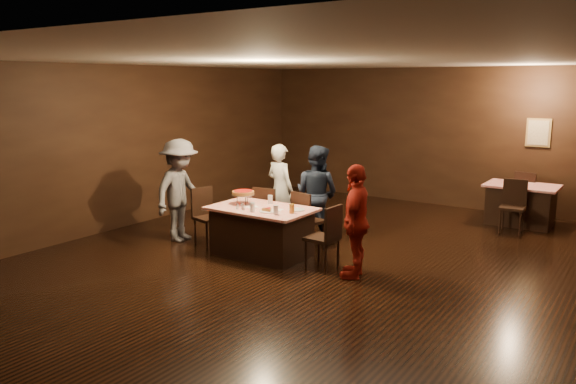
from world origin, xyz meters
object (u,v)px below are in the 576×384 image
object	(u,v)px
back_table	(521,205)
diner_navy_hoodie	(317,194)
main_table	(262,232)
glass_front_left	(252,207)
chair_end_right	(322,237)
diner_white_jacket	(280,189)
pizza_stand	(243,193)
chair_back_far	(528,195)
diner_grey_knit	(180,190)
glass_back	(270,199)
chair_far_left	(269,213)
glass_front_right	(276,210)
chair_far_right	(309,220)
chair_back_near	(512,207)
diner_red_shirt	(356,221)
plate_empty	(296,210)
chair_end_left	(209,217)

from	to	relation	value
back_table	diner_navy_hoodie	xyz separation A→B (m)	(-2.63, -3.18, 0.44)
main_table	glass_front_left	distance (m)	0.55
chair_end_right	diner_white_jacket	world-z (taller)	diner_white_jacket
back_table	glass_front_left	bearing A→B (deg)	-121.72
pizza_stand	chair_back_far	bearing A→B (deg)	55.84
diner_grey_knit	main_table	bearing A→B (deg)	-93.15
main_table	diner_white_jacket	distance (m)	1.39
chair_end_right	diner_navy_hoodie	distance (m)	1.47
chair_end_right	glass_back	world-z (taller)	chair_end_right
back_table	chair_far_left	world-z (taller)	chair_far_left
diner_navy_hoodie	glass_front_left	distance (m)	1.49
diner_white_jacket	glass_front_right	xyz separation A→B (m)	(0.95, -1.47, 0.03)
chair_far_right	glass_front_left	xyz separation A→B (m)	(-0.35, -1.05, 0.37)
chair_far_right	glass_back	size ratio (longest dim) A/B	6.79
chair_far_left	main_table	bearing A→B (deg)	109.29
diner_grey_knit	chair_back_near	bearing A→B (deg)	-57.00
chair_far_right	chair_back_near	size ratio (longest dim) A/B	1.00
chair_far_left	chair_end_right	world-z (taller)	same
diner_navy_hoodie	diner_grey_knit	size ratio (longest dim) A/B	0.94
chair_back_near	glass_back	xyz separation A→B (m)	(-2.97, -3.35, 0.37)
diner_red_shirt	back_table	bearing A→B (deg)	146.95
chair_back_near	glass_back	bearing A→B (deg)	-136.36
main_table	chair_end_right	xyz separation A→B (m)	(1.10, 0.00, 0.09)
chair_back_near	back_table	bearing A→B (deg)	85.24
diner_white_jacket	diner_red_shirt	bearing A→B (deg)	161.77
diner_white_jacket	diner_navy_hoodie	distance (m)	0.79
chair_far_right	plate_empty	bearing A→B (deg)	115.69
chair_back_near	diner_navy_hoodie	bearing A→B (deg)	-141.53
glass_front_left	glass_back	world-z (taller)	same
main_table	chair_far_left	xyz separation A→B (m)	(-0.40, 0.75, 0.09)
chair_far_right	pizza_stand	xyz separation A→B (m)	(-0.80, -0.70, 0.48)
chair_far_right	chair_end_right	xyz separation A→B (m)	(0.70, -0.75, 0.00)
diner_red_shirt	chair_far_right	bearing A→B (deg)	-139.43
glass_front_left	diner_white_jacket	bearing A→B (deg)	109.87
chair_far_right	chair_end_left	xyz separation A→B (m)	(-1.50, -0.75, 0.00)
diner_grey_knit	glass_back	xyz separation A→B (m)	(1.62, 0.39, -0.03)
main_table	diner_white_jacket	world-z (taller)	diner_white_jacket
chair_back_far	glass_front_left	xyz separation A→B (m)	(-2.87, -5.25, 0.37)
chair_end_left	glass_back	bearing A→B (deg)	-61.12
glass_front_left	chair_end_left	bearing A→B (deg)	165.38
plate_empty	chair_end_left	bearing A→B (deg)	-174.81
diner_navy_hoodie	main_table	bearing A→B (deg)	77.97
diner_grey_knit	chair_far_left	bearing A→B (deg)	-62.68
chair_back_near	diner_white_jacket	size ratio (longest dim) A/B	0.59
chair_back_far	chair_end_right	bearing A→B (deg)	81.26
chair_back_near	diner_red_shirt	distance (m)	3.92
chair_end_right	glass_front_left	distance (m)	1.15
glass_back	chair_back_far	bearing A→B (deg)	57.40
glass_front_right	chair_far_left	bearing A→B (deg)	130.36
main_table	chair_back_near	distance (m)	4.68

